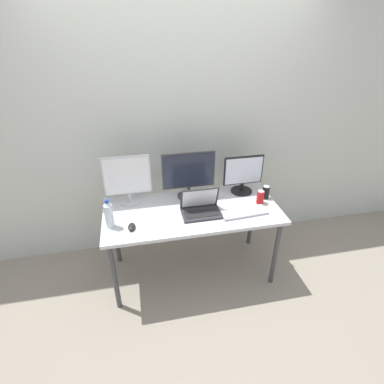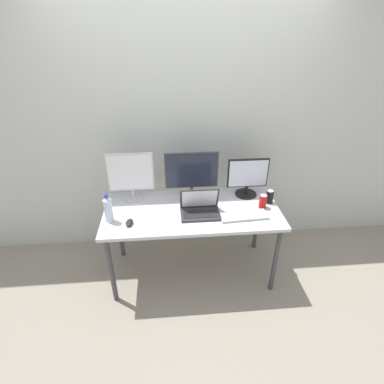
{
  "view_description": "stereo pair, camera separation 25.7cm",
  "coord_description": "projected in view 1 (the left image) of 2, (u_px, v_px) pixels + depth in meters",
  "views": [
    {
      "loc": [
        -0.45,
        -2.17,
        2.22
      ],
      "look_at": [
        0.0,
        0.0,
        0.92
      ],
      "focal_mm": 28.0,
      "sensor_mm": 36.0,
      "label": 1
    },
    {
      "loc": [
        -0.19,
        -2.21,
        2.22
      ],
      "look_at": [
        0.0,
        0.0,
        0.92
      ],
      "focal_mm": 28.0,
      "sensor_mm": 36.0,
      "label": 2
    }
  ],
  "objects": [
    {
      "name": "monitor_right",
      "position": [
        243.0,
        174.0,
        2.84
      ],
      "size": [
        0.38,
        0.21,
        0.37
      ],
      "color": "black",
      "rests_on": "work_desk"
    },
    {
      "name": "keyboard_main",
      "position": [
        244.0,
        212.0,
        2.6
      ],
      "size": [
        0.42,
        0.17,
        0.02
      ],
      "primitive_type": "cube",
      "rotation": [
        0.0,
        0.0,
        0.07
      ],
      "color": "#B2B2B7",
      "rests_on": "work_desk"
    },
    {
      "name": "ground_plane",
      "position": [
        192.0,
        270.0,
        3.04
      ],
      "size": [
        16.0,
        16.0,
        0.0
      ],
      "primitive_type": "plane",
      "color": "gray"
    },
    {
      "name": "work_desk",
      "position": [
        192.0,
        216.0,
        2.7
      ],
      "size": [
        1.56,
        0.71,
        0.74
      ],
      "color": "#424247",
      "rests_on": "ground"
    },
    {
      "name": "monitor_left",
      "position": [
        127.0,
        179.0,
        2.64
      ],
      "size": [
        0.42,
        0.18,
        0.46
      ],
      "color": "silver",
      "rests_on": "work_desk"
    },
    {
      "name": "water_bottle",
      "position": [
        109.0,
        215.0,
        2.39
      ],
      "size": [
        0.07,
        0.07,
        0.25
      ],
      "color": "silver",
      "rests_on": "work_desk"
    },
    {
      "name": "soda_can_near_keyboard",
      "position": [
        260.0,
        197.0,
        2.72
      ],
      "size": [
        0.07,
        0.07,
        0.13
      ],
      "color": "red",
      "rests_on": "work_desk"
    },
    {
      "name": "wall_back",
      "position": [
        180.0,
        128.0,
        2.88
      ],
      "size": [
        7.0,
        0.08,
        2.6
      ],
      "primitive_type": "cube",
      "color": "silver",
      "rests_on": "ground"
    },
    {
      "name": "mouse_by_keyboard",
      "position": [
        132.0,
        227.0,
        2.41
      ],
      "size": [
        0.07,
        0.11,
        0.03
      ],
      "primitive_type": "ellipsoid",
      "rotation": [
        0.0,
        0.0,
        -0.11
      ],
      "color": "black",
      "rests_on": "work_desk"
    },
    {
      "name": "laptop_silver",
      "position": [
        201.0,
        207.0,
        2.59
      ],
      "size": [
        0.34,
        0.22,
        0.23
      ],
      "color": "#2D2D33",
      "rests_on": "work_desk"
    },
    {
      "name": "soda_can_by_laptop",
      "position": [
        266.0,
        192.0,
        2.8
      ],
      "size": [
        0.07,
        0.07,
        0.13
      ],
      "color": "black",
      "rests_on": "work_desk"
    },
    {
      "name": "monitor_center",
      "position": [
        189.0,
        174.0,
        2.74
      ],
      "size": [
        0.49,
        0.21,
        0.45
      ],
      "color": "#38383D",
      "rests_on": "work_desk"
    }
  ]
}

